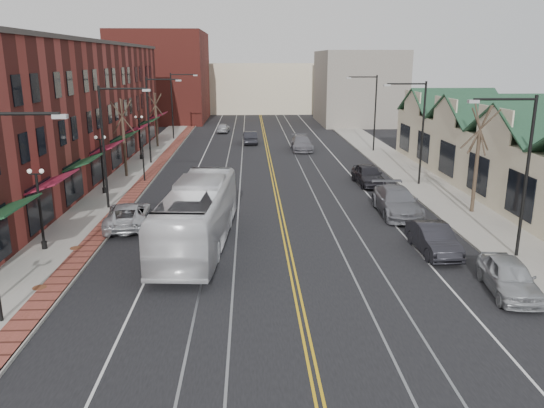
{
  "coord_description": "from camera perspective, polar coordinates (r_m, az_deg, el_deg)",
  "views": [
    {
      "loc": [
        -1.97,
        -18.69,
        9.76
      ],
      "look_at": [
        -0.77,
        9.61,
        2.0
      ],
      "focal_mm": 35.0,
      "sensor_mm": 36.0,
      "label": 1
    }
  ],
  "objects": [
    {
      "name": "building_left",
      "position": [
        48.95,
        -23.09,
        9.12
      ],
      "size": [
        10.0,
        50.0,
        11.0
      ],
      "primitive_type": "cube",
      "color": "maroon",
      "rests_on": "ground"
    },
    {
      "name": "transit_bus",
      "position": [
        28.53,
        -8.0,
        -1.22
      ],
      "size": [
        3.8,
        12.47,
        3.42
      ],
      "primitive_type": "imported",
      "rotation": [
        0.0,
        0.0,
        3.07
      ],
      "color": "white",
      "rests_on": "ground"
    },
    {
      "name": "lamppost_l_1",
      "position": [
        29.78,
        -23.66,
        -0.7
      ],
      "size": [
        0.84,
        0.28,
        4.27
      ],
      "color": "black",
      "rests_on": "sidewalk_left"
    },
    {
      "name": "streetlight_l_1",
      "position": [
        36.17,
        -17.07,
        7.13
      ],
      "size": [
        3.33,
        0.25,
        8.0
      ],
      "color": "black",
      "rests_on": "sidewalk_left"
    },
    {
      "name": "ground",
      "position": [
        21.18,
        3.26,
        -12.15
      ],
      "size": [
        160.0,
        160.0,
        0.0
      ],
      "primitive_type": "plane",
      "color": "black",
      "rests_on": "ground"
    },
    {
      "name": "parked_car_d",
      "position": [
        43.2,
        10.3,
        3.12
      ],
      "size": [
        2.16,
        4.89,
        1.64
      ],
      "primitive_type": "imported",
      "rotation": [
        0.0,
        0.0,
        0.05
      ],
      "color": "black",
      "rests_on": "ground"
    },
    {
      "name": "parked_car_c",
      "position": [
        35.23,
        13.25,
        0.27
      ],
      "size": [
        2.49,
        5.97,
        1.72
      ],
      "primitive_type": "imported",
      "rotation": [
        0.0,
        0.0,
        -0.01
      ],
      "color": "slate",
      "rests_on": "ground"
    },
    {
      "name": "streetlight_r_2",
      "position": [
        58.36,
        10.64,
        10.41
      ],
      "size": [
        3.33,
        0.25,
        8.0
      ],
      "color": "black",
      "rests_on": "sidewalk_right"
    },
    {
      "name": "tree_right_mid",
      "position": [
        36.26,
        21.21,
        4.74
      ],
      "size": [
        1.9,
        1.46,
        6.93
      ],
      "color": "#382B21",
      "rests_on": "sidewalk_right"
    },
    {
      "name": "tree_left_near",
      "position": [
        46.34,
        -15.66,
        7.01
      ],
      "size": [
        1.78,
        1.37,
        6.48
      ],
      "color": "#382B21",
      "rests_on": "sidewalk_left"
    },
    {
      "name": "streetlight_r_0",
      "position": [
        28.32,
        25.06,
        4.25
      ],
      "size": [
        3.33,
        0.25,
        8.0
      ],
      "color": "black",
      "rests_on": "sidewalk_right"
    },
    {
      "name": "lamppost_l_3",
      "position": [
        54.32,
        -14.01,
        6.87
      ],
      "size": [
        0.84,
        0.28,
        4.27
      ],
      "color": "black",
      "rests_on": "sidewalk_left"
    },
    {
      "name": "manhole_mid",
      "position": [
        25.46,
        -23.73,
        -8.22
      ],
      "size": [
        0.6,
        0.6,
        0.02
      ],
      "primitive_type": "cylinder",
      "color": "#592D19",
      "rests_on": "sidewalk_left"
    },
    {
      "name": "backdrop_mid",
      "position": [
        103.85,
        -1.37,
        12.41
      ],
      "size": [
        22.0,
        14.0,
        9.0
      ],
      "primitive_type": "cube",
      "color": "beige",
      "rests_on": "ground"
    },
    {
      "name": "streetlight_l_3",
      "position": [
        67.47,
        -10.35,
        11.05
      ],
      "size": [
        3.33,
        0.25,
        8.0
      ],
      "color": "black",
      "rests_on": "sidewalk_left"
    },
    {
      "name": "lamppost_l_2",
      "position": [
        40.89,
        -17.79,
        3.93
      ],
      "size": [
        0.84,
        0.28,
        4.27
      ],
      "color": "black",
      "rests_on": "sidewalk_left"
    },
    {
      "name": "distant_car_far",
      "position": [
        73.63,
        -5.27,
        8.15
      ],
      "size": [
        1.81,
        3.95,
        1.31
      ],
      "primitive_type": "imported",
      "rotation": [
        0.0,
        0.0,
        3.07
      ],
      "color": "#A0A1A7",
      "rests_on": "ground"
    },
    {
      "name": "sidewalk_right",
      "position": [
        42.26,
        16.95,
        1.4
      ],
      "size": [
        4.0,
        120.0,
        0.15
      ],
      "primitive_type": "cube",
      "color": "gray",
      "rests_on": "ground"
    },
    {
      "name": "parked_car_b",
      "position": [
        28.77,
        16.96,
        -3.61
      ],
      "size": [
        1.72,
        4.65,
        1.52
      ],
      "primitive_type": "imported",
      "rotation": [
        0.0,
        0.0,
        0.02
      ],
      "color": "black",
      "rests_on": "ground"
    },
    {
      "name": "distant_car_right",
      "position": [
        58.88,
        3.19,
        6.54
      ],
      "size": [
        2.23,
        5.49,
        1.59
      ],
      "primitive_type": "imported",
      "rotation": [
        0.0,
        0.0,
        -0.0
      ],
      "color": "slate",
      "rests_on": "ground"
    },
    {
      "name": "backdrop_left",
      "position": [
        89.84,
        -11.73,
        13.25
      ],
      "size": [
        14.0,
        18.0,
        14.0
      ],
      "primitive_type": "cube",
      "color": "maroon",
      "rests_on": "ground"
    },
    {
      "name": "parked_car_a",
      "position": [
        25.06,
        24.14,
        -7.14
      ],
      "size": [
        2.36,
        4.67,
        1.52
      ],
      "primitive_type": "imported",
      "rotation": [
        0.0,
        0.0,
        -0.13
      ],
      "color": "#9FA2A6",
      "rests_on": "ground"
    },
    {
      "name": "traffic_signal",
      "position": [
        44.18,
        -13.72,
        5.23
      ],
      "size": [
        0.18,
        0.15,
        3.8
      ],
      "color": "black",
      "rests_on": "sidewalk_left"
    },
    {
      "name": "building_right",
      "position": [
        44.18,
        24.56,
        4.21
      ],
      "size": [
        8.0,
        36.0,
        4.6
      ],
      "primitive_type": "cube",
      "color": "beige",
      "rests_on": "ground"
    },
    {
      "name": "manhole_far",
      "position": [
        29.83,
        -20.37,
        -4.46
      ],
      "size": [
        0.6,
        0.6,
        0.02
      ],
      "primitive_type": "cylinder",
      "color": "#592D19",
      "rests_on": "sidewalk_left"
    },
    {
      "name": "parked_suv",
      "position": [
        32.86,
        -15.22,
        -1.15
      ],
      "size": [
        3.1,
        5.63,
        1.49
      ],
      "primitive_type": "imported",
      "rotation": [
        0.0,
        0.0,
        3.26
      ],
      "color": "#B6BABE",
      "rests_on": "ground"
    },
    {
      "name": "backdrop_right",
      "position": [
        85.5,
        9.23,
        12.27
      ],
      "size": [
        12.0,
        16.0,
        11.0
      ],
      "primitive_type": "cube",
      "color": "slate",
      "rests_on": "ground"
    },
    {
      "name": "distant_car_left",
      "position": [
        63.63,
        -2.37,
        7.16
      ],
      "size": [
        1.76,
        4.54,
        1.47
      ],
      "primitive_type": "imported",
      "rotation": [
        0.0,
        0.0,
        3.19
      ],
      "color": "black",
      "rests_on": "ground"
    },
    {
      "name": "sidewalk_left",
      "position": [
        41.13,
        -16.47,
        1.06
      ],
      "size": [
        4.0,
        120.0,
        0.15
      ],
      "primitive_type": "cube",
      "color": "gray",
      "rests_on": "ground"
    },
    {
      "name": "tree_left_far",
      "position": [
        61.94,
        -12.36,
        8.96
      ],
      "size": [
        1.66,
        1.28,
        6.02
      ],
      "color": "#382B21",
      "rests_on": "sidewalk_left"
    },
    {
      "name": "streetlight_l_2",
      "position": [
        51.72,
        -12.71,
        9.7
      ],
      "size": [
        3.33,
        0.25,
        8.0
      ],
      "color": "black",
      "rests_on": "sidewalk_left"
    },
    {
      "name": "streetlight_r_1",
      "position": [
        42.99,
        15.38,
        8.46
      ],
      "size": [
        3.33,
        0.25,
        8.0
      ],
      "color": "black",
      "rests_on": "sidewalk_right"
    }
  ]
}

